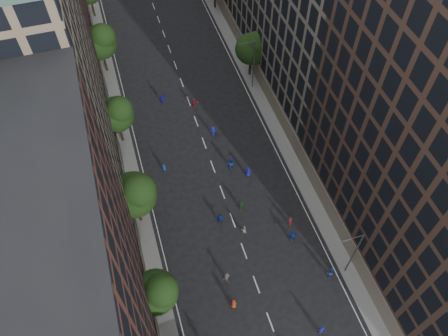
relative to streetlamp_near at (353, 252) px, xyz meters
name	(u,v)px	position (x,y,z in m)	size (l,w,h in m)	color
ground	(197,124)	(-10.37, 28.00, -5.17)	(240.00, 240.00, 0.00)	black
sidewalk_left	(110,106)	(-22.37, 35.50, -5.09)	(4.00, 105.00, 0.15)	slate
sidewalk_right	(255,75)	(1.63, 35.50, -5.09)	(4.00, 105.00, 0.15)	slate
bldg_left_a	(49,310)	(-29.37, -1.00, 9.83)	(14.00, 22.00, 30.00)	brown
bldg_left_b	(28,88)	(-29.37, 23.00, 11.83)	(14.00, 26.00, 34.00)	#887259
tree_left_1	(157,291)	(-21.39, 1.86, 0.38)	(4.80, 4.80, 8.21)	black
tree_left_2	(135,194)	(-21.36, 13.83, 1.19)	(5.60, 5.60, 9.45)	black
tree_left_3	(117,113)	(-21.38, 27.85, 0.65)	(5.00, 5.00, 8.58)	black
tree_left_4	(101,41)	(-21.37, 43.84, 0.93)	(5.40, 5.40, 9.08)	black
tree_right_a	(253,47)	(1.02, 35.85, 0.46)	(5.00, 5.00, 8.39)	black
streetlamp_near	(353,252)	(0.00, 0.00, 0.00)	(2.64, 0.22, 9.06)	#595B60
streetlamp_far	(252,62)	(0.00, 33.00, 0.00)	(2.64, 0.22, 9.06)	#595B60
skater_1	(321,330)	(-5.65, -5.68, -4.26)	(0.66, 0.44, 1.82)	#1420A7
skater_2	(330,273)	(-1.87, 0.03, -4.32)	(0.83, 0.64, 1.70)	#153DB2
skater_5	(292,236)	(-4.23, 5.77, -4.34)	(1.54, 0.49, 1.66)	#132F9A
skater_6	(234,304)	(-13.72, -0.14, -4.35)	(0.80, 0.52, 1.65)	#A2381B
skater_7	(290,221)	(-3.67, 7.81, -4.37)	(0.58, 0.38, 1.59)	maroon
skater_8	(244,230)	(-9.60, 8.38, -4.42)	(0.73, 0.57, 1.50)	#B2B1AE
skater_9	(227,277)	(-13.54, 3.07, -4.39)	(1.01, 0.58, 1.56)	#47464C
skater_10	(241,205)	(-8.80, 11.85, -4.33)	(0.99, 0.41, 1.68)	#1C5E23
skater_11	(220,219)	(-11.98, 10.76, -4.39)	(1.43, 0.46, 1.55)	#1429A5
skater_12	(248,172)	(-6.20, 16.55, -4.32)	(0.83, 0.54, 1.70)	#1816B4
skater_13	(164,168)	(-17.00, 20.63, -4.36)	(0.59, 0.38, 1.61)	#1740BD
skater_14	(230,163)	(-8.07, 18.61, -4.20)	(0.94, 0.73, 1.93)	#1737BB
skater_15	(213,131)	(-8.67, 25.09, -4.36)	(1.04, 0.60, 1.61)	#171FBD
skater_16	(163,99)	(-14.31, 33.68, -4.24)	(1.09, 0.45, 1.85)	#2017BD
skater_17	(194,103)	(-9.84, 31.55, -4.35)	(1.51, 0.48, 1.63)	maroon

